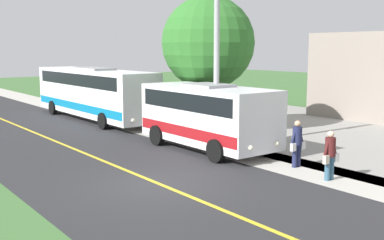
% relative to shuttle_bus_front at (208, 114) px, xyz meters
% --- Properties ---
extents(ground_plane, '(120.00, 120.00, 0.00)m').
position_rel_shuttle_bus_front_xyz_m(ground_plane, '(4.56, 3.11, -1.55)').
color(ground_plane, '#3D6633').
extents(road_surface, '(8.00, 100.00, 0.01)m').
position_rel_shuttle_bus_front_xyz_m(road_surface, '(4.56, 3.11, -1.54)').
color(road_surface, '#28282B').
rests_on(road_surface, ground).
extents(sidewalk, '(2.40, 100.00, 0.01)m').
position_rel_shuttle_bus_front_xyz_m(sidewalk, '(-0.64, 3.11, -1.54)').
color(sidewalk, '#B2ADA3').
rests_on(sidewalk, ground).
extents(road_centre_line, '(0.16, 100.00, 0.00)m').
position_rel_shuttle_bus_front_xyz_m(road_centre_line, '(4.56, 3.11, -1.54)').
color(road_centre_line, gold).
rests_on(road_centre_line, ground).
extents(shuttle_bus_front, '(2.78, 6.69, 2.81)m').
position_rel_shuttle_bus_front_xyz_m(shuttle_bus_front, '(0.00, 0.00, 0.00)').
color(shuttle_bus_front, white).
rests_on(shuttle_bus_front, ground).
extents(transit_bus_rear, '(2.64, 11.75, 3.14)m').
position_rel_shuttle_bus_front_xyz_m(transit_bus_rear, '(0.07, -10.90, 0.18)').
color(transit_bus_rear, white).
rests_on(transit_bus_rear, ground).
extents(pedestrian_with_bags, '(0.72, 0.34, 1.64)m').
position_rel_shuttle_bus_front_xyz_m(pedestrian_with_bags, '(-0.14, 6.13, -0.67)').
color(pedestrian_with_bags, '#335972').
rests_on(pedestrian_with_bags, ground).
extents(pedestrian_waiting, '(0.72, 0.34, 1.71)m').
position_rel_shuttle_bus_front_xyz_m(pedestrian_waiting, '(-0.63, 4.34, -0.63)').
color(pedestrian_waiting, '#1E2347').
rests_on(pedestrian_waiting, ground).
extents(street_light_pole, '(1.97, 0.24, 8.18)m').
position_rel_shuttle_bus_front_xyz_m(street_light_pole, '(-0.32, 0.03, 2.96)').
color(street_light_pole, '#9E9EA3').
rests_on(street_light_pole, ground).
extents(tree_curbside, '(4.74, 4.74, 6.94)m').
position_rel_shuttle_bus_front_xyz_m(tree_curbside, '(-2.84, -3.48, 3.01)').
color(tree_curbside, brown).
rests_on(tree_curbside, ground).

